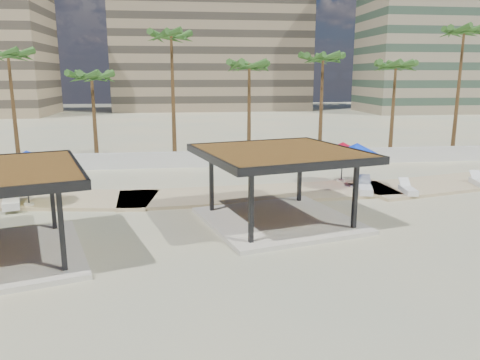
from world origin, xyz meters
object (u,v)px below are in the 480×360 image
object	(u,v)px
umbrella_c	(343,148)
lounger_d	(480,182)
pavilion_central	(279,180)
lounger_c	(408,190)
lounger_a	(11,201)
umbrella_a	(27,156)
lounger_b	(365,188)

from	to	relation	value
umbrella_c	lounger_d	world-z (taller)	umbrella_c
pavilion_central	lounger_c	size ratio (longest dim) A/B	4.31
lounger_a	umbrella_a	bearing A→B (deg)	-18.03
umbrella_a	lounger_b	size ratio (longest dim) A/B	1.28
umbrella_c	lounger_a	bearing A→B (deg)	-169.98
umbrella_a	umbrella_c	distance (m)	18.91
umbrella_a	lounger_b	distance (m)	19.60
lounger_a	lounger_c	size ratio (longest dim) A/B	1.31
lounger_a	lounger_d	xyz separation A→B (m)	(27.07, 1.29, -0.04)
umbrella_a	lounger_d	distance (m)	27.16
lounger_a	lounger_d	world-z (taller)	lounger_a
umbrella_a	lounger_a	size ratio (longest dim) A/B	1.16
umbrella_c	lounger_c	size ratio (longest dim) A/B	1.57
pavilion_central	lounger_b	bearing A→B (deg)	21.82
umbrella_a	umbrella_c	xyz separation A→B (m)	(18.90, 0.29, 0.09)
umbrella_c	lounger_a	size ratio (longest dim) A/B	1.20
pavilion_central	lounger_b	xyz separation A→B (m)	(6.07, 4.51, -1.69)
umbrella_a	umbrella_c	size ratio (longest dim) A/B	0.97
pavilion_central	umbrella_c	size ratio (longest dim) A/B	2.74
lounger_c	umbrella_a	bearing A→B (deg)	89.60
pavilion_central	umbrella_a	xyz separation A→B (m)	(-13.27, 7.07, 0.18)
umbrella_a	lounger_a	bearing A→B (deg)	-90.68
lounger_d	pavilion_central	bearing A→B (deg)	122.51
pavilion_central	lounger_a	xyz separation A→B (m)	(-13.30, 4.02, -1.67)
pavilion_central	umbrella_c	distance (m)	9.28
lounger_b	lounger_c	bearing A→B (deg)	-84.10
pavilion_central	umbrella_c	bearing A→B (deg)	37.81
lounger_a	lounger_d	size ratio (longest dim) A/B	1.23
lounger_d	lounger_c	bearing A→B (deg)	115.14
lounger_b	lounger_d	distance (m)	7.74
umbrella_c	lounger_a	xyz separation A→B (m)	(-18.94, -3.35, -1.94)
pavilion_central	lounger_a	bearing A→B (deg)	148.43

